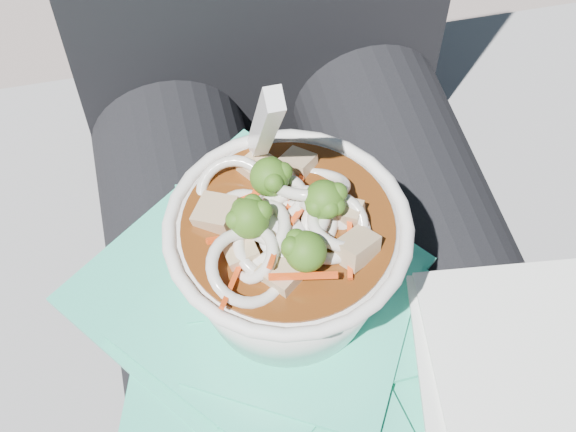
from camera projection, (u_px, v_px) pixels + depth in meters
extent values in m
cube|color=gray|center=(287.00, 323.00, 0.98)|extent=(1.01, 0.52, 0.43)
cylinder|color=black|center=(212.00, 347.00, 0.65)|extent=(0.15, 0.48, 0.15)
cylinder|color=black|center=(443.00, 297.00, 0.67)|extent=(0.15, 0.48, 0.15)
cube|color=#2FC69E|center=(414.00, 392.00, 0.55)|extent=(0.17, 0.18, 0.00)
cube|color=#2FC69E|center=(242.00, 376.00, 0.55)|extent=(0.19, 0.20, 0.00)
cube|color=#2FC69E|center=(245.00, 279.00, 0.59)|extent=(0.29, 0.28, 0.00)
cube|color=#2FC69E|center=(279.00, 317.00, 0.57)|extent=(0.21, 0.21, 0.00)
cube|color=#2FC69E|center=(299.00, 299.00, 0.58)|extent=(0.16, 0.16, 0.00)
cube|color=#2FC69E|center=(273.00, 306.00, 0.57)|extent=(0.24, 0.24, 0.00)
cube|color=#2FC69E|center=(274.00, 239.00, 0.60)|extent=(0.15, 0.13, 0.00)
cube|color=#2FC69E|center=(307.00, 320.00, 0.56)|extent=(0.19, 0.19, 0.00)
cube|color=white|center=(510.00, 357.00, 0.54)|extent=(0.15, 0.15, 0.00)
cube|color=white|center=(524.00, 347.00, 0.54)|extent=(0.14, 0.14, 0.00)
torus|color=white|center=(288.00, 227.00, 0.50)|extent=(0.16, 0.16, 0.01)
cylinder|color=#4D240B|center=(288.00, 230.00, 0.50)|extent=(0.14, 0.14, 0.01)
torus|color=silver|center=(335.00, 225.00, 0.50)|extent=(0.06, 0.06, 0.03)
torus|color=silver|center=(339.00, 225.00, 0.49)|extent=(0.06, 0.06, 0.03)
torus|color=silver|center=(271.00, 248.00, 0.49)|extent=(0.07, 0.07, 0.03)
torus|color=silver|center=(244.00, 217.00, 0.50)|extent=(0.05, 0.05, 0.01)
torus|color=silver|center=(252.00, 254.00, 0.48)|extent=(0.04, 0.04, 0.03)
torus|color=silver|center=(234.00, 194.00, 0.51)|extent=(0.07, 0.07, 0.03)
torus|color=silver|center=(325.00, 233.00, 0.50)|extent=(0.07, 0.07, 0.02)
torus|color=silver|center=(292.00, 217.00, 0.50)|extent=(0.05, 0.05, 0.03)
torus|color=silver|center=(310.00, 184.00, 0.51)|extent=(0.07, 0.06, 0.04)
torus|color=silver|center=(248.00, 267.00, 0.48)|extent=(0.06, 0.05, 0.03)
torus|color=silver|center=(291.00, 219.00, 0.50)|extent=(0.07, 0.07, 0.03)
torus|color=silver|center=(257.00, 234.00, 0.49)|extent=(0.05, 0.06, 0.04)
torus|color=silver|center=(279.00, 199.00, 0.50)|extent=(0.05, 0.05, 0.02)
torus|color=silver|center=(301.00, 221.00, 0.50)|extent=(0.07, 0.06, 0.03)
torus|color=silver|center=(296.00, 229.00, 0.50)|extent=(0.06, 0.05, 0.03)
cylinder|color=silver|center=(319.00, 227.00, 0.49)|extent=(0.01, 0.03, 0.02)
cylinder|color=silver|center=(266.00, 205.00, 0.50)|extent=(0.03, 0.03, 0.02)
cylinder|color=silver|center=(295.00, 205.00, 0.50)|extent=(0.03, 0.01, 0.01)
cylinder|color=silver|center=(326.00, 217.00, 0.50)|extent=(0.03, 0.02, 0.03)
cylinder|color=#7EA44F|center=(324.00, 211.00, 0.50)|extent=(0.01, 0.01, 0.01)
sphere|color=#265413|center=(324.00, 200.00, 0.49)|extent=(0.03, 0.03, 0.03)
sphere|color=#265413|center=(329.00, 208.00, 0.48)|extent=(0.01, 0.01, 0.01)
sphere|color=#265413|center=(335.00, 206.00, 0.49)|extent=(0.01, 0.01, 0.01)
sphere|color=#265413|center=(316.00, 207.00, 0.48)|extent=(0.01, 0.01, 0.01)
sphere|color=#265413|center=(337.00, 192.00, 0.49)|extent=(0.01, 0.01, 0.01)
cylinder|color=#7EA44F|center=(270.00, 188.00, 0.51)|extent=(0.01, 0.01, 0.01)
sphere|color=#265413|center=(270.00, 177.00, 0.50)|extent=(0.03, 0.03, 0.03)
sphere|color=#265413|center=(282.00, 173.00, 0.50)|extent=(0.01, 0.01, 0.01)
sphere|color=#265413|center=(273.00, 182.00, 0.49)|extent=(0.01, 0.01, 0.01)
sphere|color=#265413|center=(272.00, 166.00, 0.50)|extent=(0.01, 0.01, 0.01)
sphere|color=#265413|center=(283.00, 172.00, 0.50)|extent=(0.01, 0.01, 0.01)
cylinder|color=#7EA44F|center=(250.00, 229.00, 0.49)|extent=(0.01, 0.01, 0.01)
sphere|color=#265413|center=(249.00, 218.00, 0.48)|extent=(0.03, 0.03, 0.03)
sphere|color=#265413|center=(242.00, 208.00, 0.48)|extent=(0.01, 0.01, 0.01)
sphere|color=#265413|center=(252.00, 204.00, 0.48)|extent=(0.01, 0.01, 0.01)
sphere|color=#265413|center=(236.00, 220.00, 0.48)|extent=(0.01, 0.01, 0.01)
sphere|color=#265413|center=(262.00, 211.00, 0.48)|extent=(0.01, 0.01, 0.01)
cylinder|color=#7EA44F|center=(305.00, 262.00, 0.48)|extent=(0.01, 0.01, 0.01)
sphere|color=#265413|center=(306.00, 252.00, 0.47)|extent=(0.03, 0.03, 0.03)
sphere|color=#265413|center=(296.00, 239.00, 0.47)|extent=(0.01, 0.01, 0.01)
sphere|color=#265413|center=(292.00, 247.00, 0.46)|extent=(0.01, 0.01, 0.01)
sphere|color=#265413|center=(292.00, 248.00, 0.47)|extent=(0.01, 0.01, 0.01)
sphere|color=#265413|center=(292.00, 249.00, 0.47)|extent=(0.01, 0.01, 0.01)
cube|color=#FF4B15|center=(298.00, 204.00, 0.51)|extent=(0.02, 0.05, 0.01)
cube|color=#FF4B15|center=(305.00, 204.00, 0.50)|extent=(0.03, 0.03, 0.01)
cube|color=#FF4B15|center=(254.00, 195.00, 0.51)|extent=(0.03, 0.05, 0.01)
cube|color=#FF4B15|center=(303.00, 276.00, 0.47)|extent=(0.04, 0.01, 0.00)
cube|color=#FF4B15|center=(236.00, 274.00, 0.48)|extent=(0.03, 0.05, 0.02)
cube|color=#FF4B15|center=(259.00, 193.00, 0.51)|extent=(0.05, 0.02, 0.01)
cube|color=#FF4B15|center=(280.00, 234.00, 0.48)|extent=(0.03, 0.05, 0.01)
cube|color=#FF4B15|center=(249.00, 235.00, 0.49)|extent=(0.05, 0.01, 0.02)
cube|color=#FF4B15|center=(350.00, 246.00, 0.49)|extent=(0.02, 0.04, 0.01)
cube|color=tan|center=(346.00, 212.00, 0.50)|extent=(0.03, 0.02, 0.02)
cube|color=tan|center=(298.00, 164.00, 0.53)|extent=(0.03, 0.03, 0.02)
cube|color=tan|center=(259.00, 169.00, 0.52)|extent=(0.03, 0.03, 0.02)
cube|color=tan|center=(217.00, 214.00, 0.50)|extent=(0.04, 0.03, 0.02)
cube|color=tan|center=(241.00, 252.00, 0.49)|extent=(0.02, 0.02, 0.02)
cube|color=tan|center=(281.00, 276.00, 0.48)|extent=(0.03, 0.03, 0.02)
cube|color=tan|center=(357.00, 248.00, 0.49)|extent=(0.03, 0.03, 0.02)
ellipsoid|color=white|center=(282.00, 236.00, 0.49)|extent=(0.03, 0.04, 0.01)
cube|color=white|center=(264.00, 127.00, 0.47)|extent=(0.01, 0.07, 0.12)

